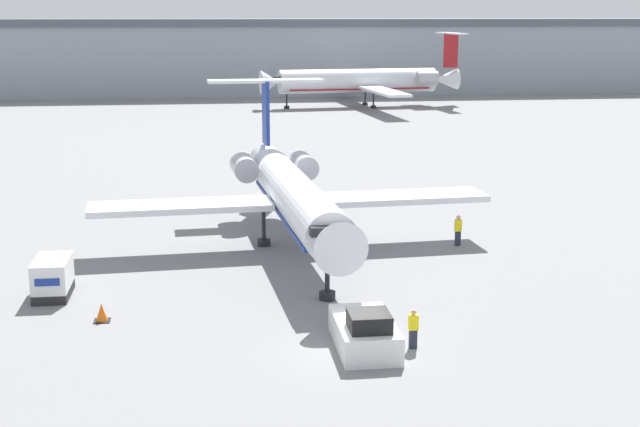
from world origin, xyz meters
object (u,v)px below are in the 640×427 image
worker_near_tug (413,328)px  airplane_parked_far_left (364,81)px  airplane_main (292,191)px  traffic_cone_left (102,313)px  pushback_tug (365,332)px  luggage_cart (53,278)px  worker_by_wing (458,230)px

worker_near_tug → airplane_parked_far_left: bearing=81.1°
airplane_main → traffic_cone_left: airplane_main is taller
airplane_parked_far_left → pushback_tug: bearing=-100.1°
pushback_tug → traffic_cone_left: bearing=156.9°
luggage_cart → worker_near_tug: (15.82, -9.01, -0.06)m
airplane_main → pushback_tug: (1.35, -16.73, -2.62)m
airplane_main → airplane_parked_far_left: airplane_parked_far_left is taller
worker_near_tug → worker_by_wing: bearing=68.0°
luggage_cart → airplane_parked_far_left: (30.80, 86.31, 2.87)m
traffic_cone_left → airplane_main: bearing=50.9°
worker_by_wing → airplane_parked_far_left: (8.53, 79.41, 2.84)m
airplane_main → airplane_parked_far_left: (18.31, 78.31, 0.49)m
worker_by_wing → traffic_cone_left: bearing=-150.8°
pushback_tug → luggage_cart: luggage_cart is taller
worker_by_wing → pushback_tug: bearing=-118.3°
pushback_tug → traffic_cone_left: pushback_tug is taller
worker_by_wing → traffic_cone_left: 22.38m
luggage_cart → airplane_main: bearing=32.6°
pushback_tug → worker_near_tug: bearing=-8.2°
luggage_cart → worker_near_tug: size_ratio=1.80×
worker_by_wing → worker_near_tug: bearing=-112.0°
airplane_main → traffic_cone_left: size_ratio=30.36×
airplane_main → airplane_parked_far_left: 80.43m
worker_near_tug → airplane_parked_far_left: (14.98, 95.33, 2.93)m
pushback_tug → airplane_parked_far_left: size_ratio=0.14×
pushback_tug → worker_by_wing: bearing=61.7°
luggage_cart → airplane_parked_far_left: 91.69m
airplane_main → pushback_tug: 16.99m
luggage_cart → worker_by_wing: size_ratio=1.65×
pushback_tug → airplane_parked_far_left: bearing=79.9°
worker_by_wing → traffic_cone_left: worker_by_wing is taller
airplane_main → worker_by_wing: airplane_main is taller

